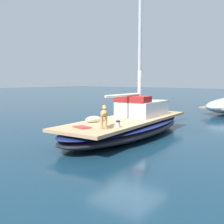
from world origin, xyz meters
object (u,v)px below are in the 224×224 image
at_px(dog_white, 94,119).
at_px(deck_winch, 118,124).
at_px(sailboat_main, 128,127).
at_px(dog_tan, 104,114).
at_px(coiled_rope, 100,120).
at_px(deck_towel, 82,127).

relative_size(dog_white, deck_winch, 4.39).
height_order(sailboat_main, dog_tan, dog_tan).
bearing_deg(dog_tan, coiled_rope, 133.74).
bearing_deg(deck_towel, coiled_rope, 108.05).
relative_size(dog_white, coiled_rope, 2.84).
xyz_separation_m(dog_white, coiled_rope, (-0.05, 0.41, -0.08)).
bearing_deg(deck_towel, dog_white, 111.87).
distance_m(deck_winch, coiled_rope, 1.53).
relative_size(dog_white, deck_towel, 1.65).
xyz_separation_m(sailboat_main, dog_tan, (0.51, -2.09, 0.75)).
relative_size(deck_winch, deck_towel, 0.38).
distance_m(dog_white, coiled_rope, 0.42).
bearing_deg(deck_towel, sailboat_main, 89.35).
bearing_deg(dog_white, coiled_rope, 97.36).
height_order(dog_tan, deck_winch, dog_tan).
bearing_deg(coiled_rope, deck_winch, -29.57).
bearing_deg(deck_winch, dog_tan, -134.36).
xyz_separation_m(deck_winch, coiled_rope, (-1.33, 0.75, -0.08)).
xyz_separation_m(dog_white, dog_tan, (0.97, -0.66, 0.32)).
height_order(dog_white, coiled_rope, dog_white).
bearing_deg(sailboat_main, deck_winch, -65.20).
relative_size(sailboat_main, coiled_rope, 22.74).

